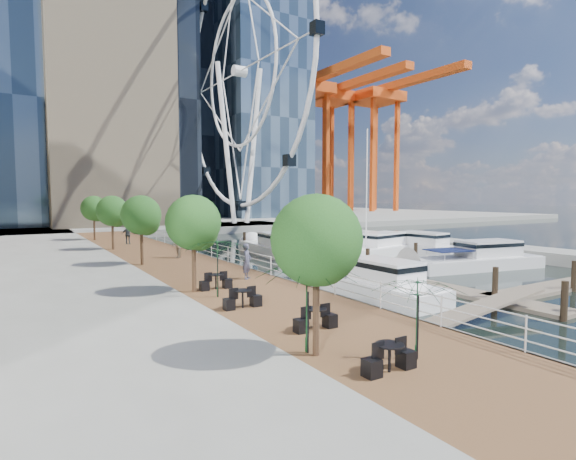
# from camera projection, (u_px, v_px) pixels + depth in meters

# --- Properties ---
(ground) EXTENTS (520.00, 520.00, 0.00)m
(ground) POSITION_uv_depth(u_px,v_px,m) (426.00, 300.00, 23.91)
(ground) COLOR black
(ground) RESTS_ON ground
(boardwalk) EXTENTS (6.00, 60.00, 1.00)m
(boardwalk) POSITION_uv_depth(u_px,v_px,m) (173.00, 267.00, 31.91)
(boardwalk) COLOR brown
(boardwalk) RESTS_ON ground
(seawall) EXTENTS (0.25, 60.00, 1.00)m
(seawall) POSITION_uv_depth(u_px,v_px,m) (213.00, 264.00, 33.48)
(seawall) COLOR #595954
(seawall) RESTS_ON ground
(land_far) EXTENTS (200.00, 114.00, 1.00)m
(land_far) POSITION_uv_depth(u_px,v_px,m) (101.00, 217.00, 110.50)
(land_far) COLOR gray
(land_far) RESTS_ON ground
(breakwater) EXTENTS (4.00, 60.00, 1.00)m
(breakwater) POSITION_uv_depth(u_px,v_px,m) (409.00, 240.00, 51.31)
(breakwater) COLOR gray
(breakwater) RESTS_ON ground
(pier) EXTENTS (14.00, 12.00, 1.00)m
(pier) POSITION_uv_depth(u_px,v_px,m) (241.00, 226.00, 75.35)
(pier) COLOR gray
(pier) RESTS_ON ground
(railing) EXTENTS (0.10, 60.00, 1.05)m
(railing) POSITION_uv_depth(u_px,v_px,m) (211.00, 250.00, 33.35)
(railing) COLOR white
(railing) RESTS_ON boardwalk
(floating_docks) EXTENTS (16.00, 34.00, 2.60)m
(floating_docks) POSITION_uv_depth(u_px,v_px,m) (397.00, 258.00, 36.51)
(floating_docks) COLOR #6D6051
(floating_docks) RESTS_ON ground
(ferris_wheel) EXTENTS (5.80, 45.60, 47.80)m
(ferris_wheel) POSITION_uv_depth(u_px,v_px,m) (239.00, 72.00, 73.46)
(ferris_wheel) COLOR white
(ferris_wheel) RESTS_ON ground
(port_cranes) EXTENTS (40.00, 52.00, 38.00)m
(port_cranes) POSITION_uv_depth(u_px,v_px,m) (336.00, 150.00, 139.04)
(port_cranes) COLOR #D84C14
(port_cranes) RESTS_ON ground
(street_trees) EXTENTS (2.60, 42.60, 4.60)m
(street_trees) POSITION_uv_depth(u_px,v_px,m) (141.00, 215.00, 29.52)
(street_trees) COLOR #3F2B1C
(street_trees) RESTS_ON ground
(cafe_tables) EXTENTS (2.50, 13.70, 0.74)m
(cafe_tables) POSITION_uv_depth(u_px,v_px,m) (276.00, 308.00, 16.67)
(cafe_tables) COLOR black
(cafe_tables) RESTS_ON ground
(yacht_foreground) EXTENTS (12.35, 5.37, 2.15)m
(yacht_foreground) POSITION_uv_depth(u_px,v_px,m) (474.00, 269.00, 34.23)
(yacht_foreground) COLOR silver
(yacht_foreground) RESTS_ON ground
(pedestrian_near) EXTENTS (0.82, 0.84, 1.95)m
(pedestrian_near) POSITION_uv_depth(u_px,v_px,m) (247.00, 261.00, 24.57)
(pedestrian_near) COLOR #45455C
(pedestrian_near) RESTS_ON boardwalk
(pedestrian_mid) EXTENTS (1.11, 1.19, 1.95)m
(pedestrian_mid) POSITION_uv_depth(u_px,v_px,m) (176.00, 245.00, 32.94)
(pedestrian_mid) COLOR gray
(pedestrian_mid) RESTS_ON boardwalk
(pedestrian_far) EXTENTS (1.19, 0.80, 1.88)m
(pedestrian_far) POSITION_uv_depth(u_px,v_px,m) (128.00, 234.00, 42.54)
(pedestrian_far) COLOR #32393F
(pedestrian_far) RESTS_ON boardwalk
(moored_yachts) EXTENTS (19.81, 38.17, 11.50)m
(moored_yachts) POSITION_uv_depth(u_px,v_px,m) (378.00, 260.00, 39.18)
(moored_yachts) COLOR white
(moored_yachts) RESTS_ON ground
(cafe_seating) EXTENTS (5.50, 13.50, 2.72)m
(cafe_seating) POSITION_uv_depth(u_px,v_px,m) (286.00, 290.00, 15.39)
(cafe_seating) COLOR #0E3617
(cafe_seating) RESTS_ON ground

